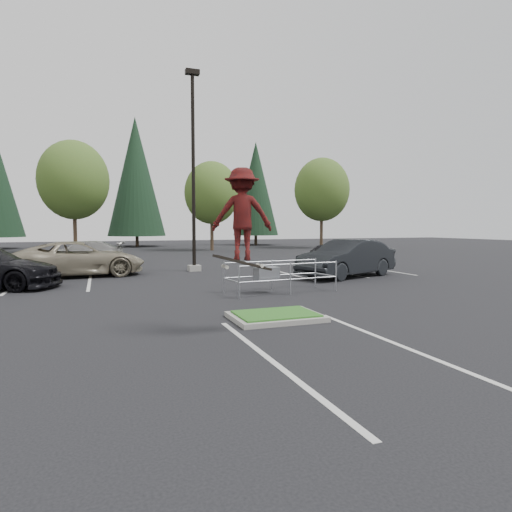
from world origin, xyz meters
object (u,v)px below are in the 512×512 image
object	(u,v)px
car_far_silver	(83,253)
conif_b	(136,177)
skateboarder	(243,215)
car_l_tan	(79,259)
decid_b	(74,183)
decid_c	(211,195)
cart_corral	(270,273)
car_r_black	(327,255)
car_r_charc	(347,258)
decid_d	(322,192)
conif_c	(256,189)
light_pole	(193,182)

from	to	relation	value
car_far_silver	conif_b	bearing A→B (deg)	177.50
skateboarder	car_l_tan	size ratio (longest dim) A/B	0.38
decid_b	decid_c	distance (m)	12.05
cart_corral	car_far_silver	world-z (taller)	car_far_silver
skateboarder	car_r_black	xyz separation A→B (m)	(9.20, 12.50, -1.87)
skateboarder	car_far_silver	distance (m)	19.46
decid_c	car_far_silver	distance (m)	16.78
conif_b	car_far_silver	size ratio (longest dim) A/B	2.98
decid_b	conif_b	world-z (taller)	conif_b
cart_corral	car_r_charc	size ratio (longest dim) A/B	0.76
decid_d	conif_b	world-z (taller)	conif_b
conif_b	skateboarder	world-z (taller)	conif_b
decid_b	cart_corral	size ratio (longest dim) A/B	2.45
cart_corral	skateboarder	xyz separation A→B (m)	(-2.65, -4.96, 1.88)
decid_b	car_far_silver	xyz separation A→B (m)	(1.01, -12.53, -5.34)
decid_c	car_r_black	world-z (taller)	decid_c
car_far_silver	cart_corral	bearing A→B (deg)	34.68
skateboarder	car_r_black	distance (m)	15.63
decid_d	car_r_black	size ratio (longest dim) A/B	2.33
conif_c	car_l_tan	size ratio (longest dim) A/B	2.15
conif_b	car_r_black	xyz separation A→B (m)	(8.00, -29.00, -7.16)
decid_b	car_r_charc	size ratio (longest dim) A/B	1.87
skateboarder	car_far_silver	bearing A→B (deg)	-64.02
conif_b	cart_corral	bearing A→B (deg)	-87.73
conif_c	car_l_tan	world-z (taller)	conif_c
decid_d	car_far_silver	size ratio (longest dim) A/B	1.94
decid_c	decid_d	distance (m)	12.03
skateboarder	car_r_charc	distance (m)	11.28
conif_c	car_r_charc	world-z (taller)	conif_c
decid_b	decid_d	size ratio (longest dim) A/B	1.02
car_r_charc	car_r_black	size ratio (longest dim) A/B	1.28
car_l_tan	car_r_charc	distance (m)	12.30
cart_corral	conif_b	bearing A→B (deg)	86.77
light_pole	decid_c	xyz separation A→B (m)	(5.49, 17.83, 0.69)
decid_d	car_l_tan	world-z (taller)	decid_d
conif_b	cart_corral	size ratio (longest dim) A/B	3.69
light_pole	cart_corral	xyz separation A→B (m)	(0.95, -8.04, -3.88)
decid_d	car_l_tan	xyz separation A→B (m)	(-22.96, -18.83, -5.10)
conif_b	car_r_black	size ratio (longest dim) A/B	3.59
decid_c	skateboarder	bearing A→B (deg)	-103.13
skateboarder	light_pole	bearing A→B (deg)	-82.78
decid_b	conif_c	xyz separation A→B (m)	(20.01, 8.97, 0.80)
skateboarder	car_l_tan	distance (m)	13.17
skateboarder	decid_d	bearing A→B (deg)	-106.81
car_r_black	car_far_silver	distance (m)	14.53
light_pole	decid_d	size ratio (longest dim) A/B	1.07
decid_c	car_r_charc	distance (m)	23.20
light_pole	car_far_silver	distance (m)	9.01
car_l_tan	car_far_silver	bearing A→B (deg)	-4.58
light_pole	decid_b	size ratio (longest dim) A/B	1.05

